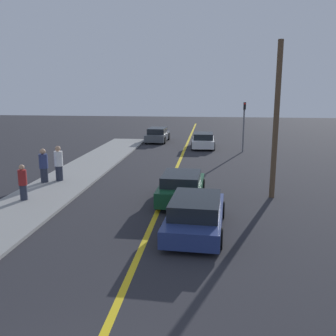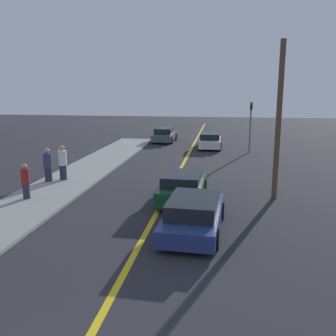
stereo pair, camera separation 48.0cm
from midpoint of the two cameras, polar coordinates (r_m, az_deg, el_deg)
The scene contains 11 objects.
road_center_line at distance 22.55m, azimuth 0.52°, elevation -0.39°, with size 0.20×60.00×0.01m.
sidewalk_left at distance 21.33m, azimuth -15.10°, elevation -1.40°, with size 3.10×30.72×0.12m.
car_near_right_lane at distance 13.12m, azimuth 3.17°, elevation -7.02°, with size 2.15×4.58×1.25m.
car_ahead_center at distance 16.43m, azimuth 1.24°, elevation -2.93°, with size 2.02×3.96×1.29m.
car_far_distant at distance 31.11m, azimuth 4.97°, elevation 4.20°, with size 1.92×4.09×1.25m.
car_parked_left_lot at distance 34.55m, azimuth -1.99°, elevation 5.06°, with size 1.96×4.24×1.29m.
pedestrian_mid_group at distance 17.43m, azimuth -21.99°, elevation -2.06°, with size 0.36×0.36×1.56m.
pedestrian_far_standing at distance 20.26m, azimuth -19.07°, elevation 0.32°, with size 0.44×0.44×1.75m.
pedestrian_by_sign at distance 20.39m, azimuth -16.97°, elevation 0.67°, with size 0.43×0.43×1.84m.
traffic_light at distance 29.29m, azimuth 11.02°, elevation 6.97°, with size 0.18×0.40×3.82m.
utility_pole at distance 17.11m, azimuth 15.37°, elevation 6.83°, with size 0.24×0.24×6.90m.
Camera 1 is at (2.06, -3.92, 4.93)m, focal length 40.00 mm.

